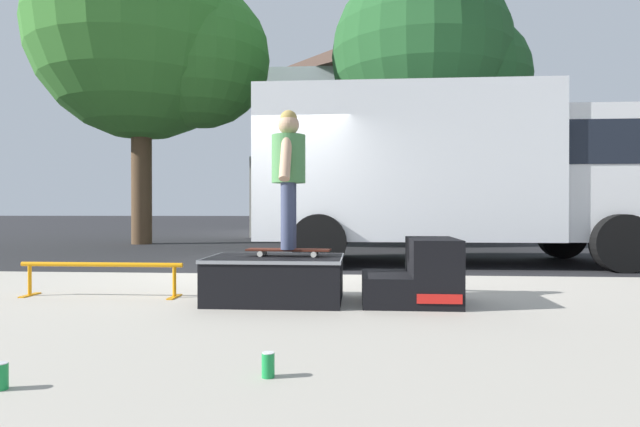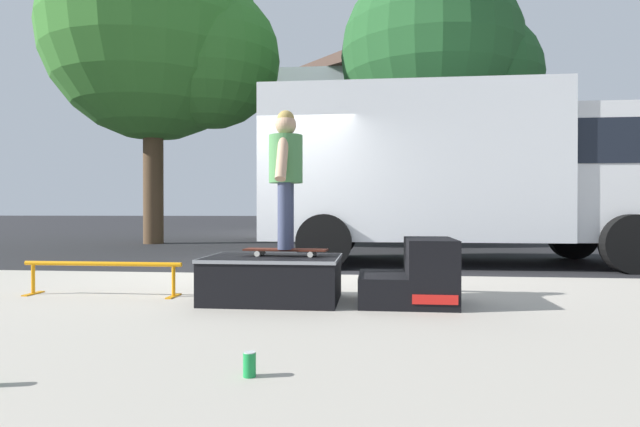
{
  "view_description": "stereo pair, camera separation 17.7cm",
  "coord_description": "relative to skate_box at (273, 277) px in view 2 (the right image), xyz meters",
  "views": [
    {
      "loc": [
        1.37,
        -7.21,
        0.97
      ],
      "look_at": [
        0.96,
        -1.58,
        0.93
      ],
      "focal_mm": 28.86,
      "sensor_mm": 36.0,
      "label": 1
    },
    {
      "loc": [
        1.55,
        -7.19,
        0.97
      ],
      "look_at": [
        0.96,
        -1.58,
        0.93
      ],
      "focal_mm": 28.86,
      "sensor_mm": 36.0,
      "label": 2
    }
  ],
  "objects": [
    {
      "name": "ground_plane",
      "position": [
        -0.61,
        2.5,
        -0.34
      ],
      "size": [
        140.0,
        140.0,
        0.0
      ],
      "primitive_type": "plane",
      "color": "black"
    },
    {
      "name": "street_tree_neighbour",
      "position": [
        -4.97,
        9.36,
        5.46
      ],
      "size": [
        6.66,
        6.05,
        9.0
      ],
      "color": "brown",
      "rests_on": "ground"
    },
    {
      "name": "skater_kid",
      "position": [
        0.11,
        0.04,
        1.02
      ],
      "size": [
        0.31,
        0.66,
        1.29
      ],
      "color": "#3F4766",
      "rests_on": "skateboard"
    },
    {
      "name": "skateboard",
      "position": [
        0.11,
        0.04,
        0.25
      ],
      "size": [
        0.79,
        0.25,
        0.07
      ],
      "color": "#4C1E14",
      "rests_on": "skate_box"
    },
    {
      "name": "skate_box",
      "position": [
        0.0,
        0.0,
        0.0
      ],
      "size": [
        1.24,
        0.87,
        0.42
      ],
      "color": "black",
      "rests_on": "sidewalk_slab"
    },
    {
      "name": "kicker_ramp",
      "position": [
        1.3,
        -0.0,
        0.02
      ],
      "size": [
        0.85,
        0.78,
        0.59
      ],
      "color": "black",
      "rests_on": "sidewalk_slab"
    },
    {
      "name": "box_truck",
      "position": [
        2.5,
        4.7,
        1.36
      ],
      "size": [
        6.91,
        2.63,
        3.05
      ],
      "color": "white",
      "rests_on": "ground"
    },
    {
      "name": "sidewalk_slab",
      "position": [
        -0.61,
        -0.5,
        -0.28
      ],
      "size": [
        50.0,
        5.0,
        0.12
      ],
      "primitive_type": "cube",
      "color": "#A8A093",
      "rests_on": "ground"
    },
    {
      "name": "grind_rail",
      "position": [
        -1.74,
        0.12,
        0.03
      ],
      "size": [
        1.62,
        0.28,
        0.34
      ],
      "color": "orange",
      "rests_on": "sidewalk_slab"
    },
    {
      "name": "soda_can",
      "position": [
        0.3,
        -2.14,
        -0.16
      ],
      "size": [
        0.07,
        0.07,
        0.13
      ],
      "color": "#198C3F",
      "rests_on": "sidewalk_slab"
    },
    {
      "name": "house_behind",
      "position": [
        1.53,
        16.91,
        3.9
      ],
      "size": [
        9.54,
        8.22,
        8.4
      ],
      "color": "silver",
      "rests_on": "ground"
    },
    {
      "name": "street_tree_main",
      "position": [
        2.65,
        8.66,
        4.44
      ],
      "size": [
        5.06,
        4.6,
        7.23
      ],
      "color": "brown",
      "rests_on": "ground"
    }
  ]
}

